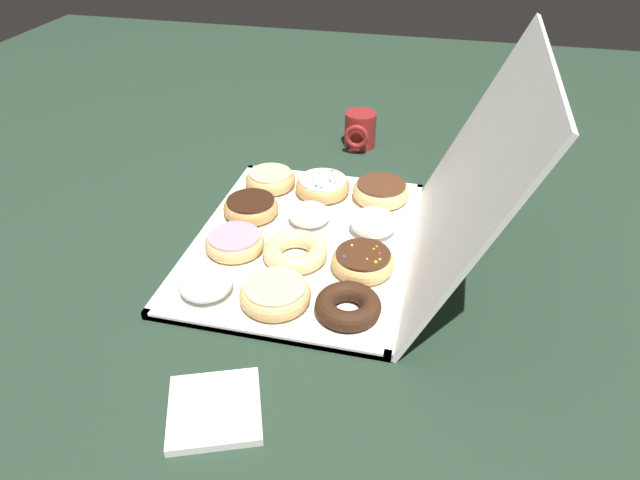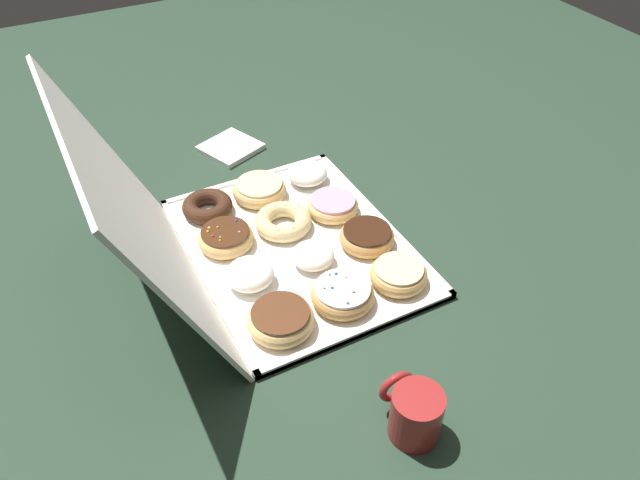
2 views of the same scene
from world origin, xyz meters
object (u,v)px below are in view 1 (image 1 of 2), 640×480
(powdered_filled_donut_5, at_px, (309,214))
(glazed_ring_donut_7, at_px, (277,294))
(donut_box, at_px, (304,243))
(coffee_mug, at_px, (360,129))
(sprinkle_donut_10, at_px, (363,261))
(napkin_stack, at_px, (215,409))
(chocolate_frosted_donut_1, at_px, (251,207))
(glazed_ring_donut_0, at_px, (270,179))
(sprinkle_donut_4, at_px, (323,186))
(pink_frosted_donut_2, at_px, (235,242))
(powdered_filled_donut_3, at_px, (206,283))
(chocolate_cake_ring_donut_11, at_px, (348,306))
(cruller_donut_6, at_px, (296,251))
(chocolate_frosted_donut_8, at_px, (381,191))
(powdered_filled_donut_9, at_px, (373,222))

(powdered_filled_donut_5, bearing_deg, glazed_ring_donut_7, 2.05)
(donut_box, relative_size, coffee_mug, 5.34)
(powdered_filled_donut_5, xyz_separation_m, sprinkle_donut_10, (0.13, 0.13, -0.00))
(powdered_filled_donut_5, distance_m, napkin_stack, 0.48)
(donut_box, xyz_separation_m, chocolate_frosted_donut_1, (-0.06, -0.13, 0.02))
(glazed_ring_donut_0, relative_size, glazed_ring_donut_7, 0.92)
(sprinkle_donut_10, relative_size, coffee_mug, 1.14)
(sprinkle_donut_4, relative_size, napkin_stack, 0.94)
(donut_box, xyz_separation_m, glazed_ring_donut_7, (0.18, 0.00, 0.02))
(coffee_mug, bearing_deg, powdered_filled_donut_5, -4.61)
(pink_frosted_donut_2, bearing_deg, powdered_filled_donut_3, -1.56)
(powdered_filled_donut_3, distance_m, glazed_ring_donut_7, 0.12)
(glazed_ring_donut_0, xyz_separation_m, glazed_ring_donut_7, (0.37, 0.13, 0.00))
(donut_box, distance_m, chocolate_frosted_donut_1, 0.15)
(powdered_filled_donut_5, height_order, sprinkle_donut_10, sprinkle_donut_10)
(napkin_stack, bearing_deg, chocolate_cake_ring_donut_11, 148.40)
(donut_box, xyz_separation_m, sprinkle_donut_4, (-0.18, -0.01, 0.02))
(sprinkle_donut_4, xyz_separation_m, coffee_mug, (-0.28, 0.03, 0.02))
(pink_frosted_donut_2, xyz_separation_m, cruller_donut_6, (0.00, 0.12, 0.00))
(powdered_filled_donut_5, bearing_deg, chocolate_cake_ring_donut_11, 27.27)
(glazed_ring_donut_7, bearing_deg, chocolate_cake_ring_donut_11, 90.52)
(glazed_ring_donut_0, distance_m, chocolate_cake_ring_donut_11, 0.44)
(cruller_donut_6, bearing_deg, napkin_stack, -3.21)
(donut_box, relative_size, chocolate_cake_ring_donut_11, 4.90)
(chocolate_frosted_donut_1, xyz_separation_m, pink_frosted_donut_2, (0.12, 0.01, -0.00))
(powdered_filled_donut_3, bearing_deg, cruller_donut_6, 136.23)
(glazed_ring_donut_7, xyz_separation_m, chocolate_cake_ring_donut_11, (-0.00, 0.12, -0.00))
(glazed_ring_donut_0, height_order, sprinkle_donut_4, sprinkle_donut_4)
(cruller_donut_6, bearing_deg, glazed_ring_donut_7, 0.53)
(donut_box, bearing_deg, chocolate_cake_ring_donut_11, 33.58)
(donut_box, relative_size, sprinkle_donut_4, 4.51)
(chocolate_frosted_donut_8, bearing_deg, powdered_filled_donut_3, -32.68)
(glazed_ring_donut_0, distance_m, cruller_donut_6, 0.28)
(chocolate_frosted_donut_1, height_order, sprinkle_donut_10, sprinkle_donut_10)
(powdered_filled_donut_9, distance_m, chocolate_cake_ring_donut_11, 0.24)
(pink_frosted_donut_2, relative_size, sprinkle_donut_10, 0.98)
(sprinkle_donut_10, bearing_deg, chocolate_frosted_donut_1, -116.94)
(chocolate_frosted_donut_1, distance_m, napkin_stack, 0.49)
(pink_frosted_donut_2, xyz_separation_m, chocolate_cake_ring_donut_11, (0.12, 0.24, -0.00))
(glazed_ring_donut_7, bearing_deg, powdered_filled_donut_3, -88.15)
(chocolate_frosted_donut_1, bearing_deg, sprinkle_donut_4, 134.04)
(pink_frosted_donut_2, height_order, chocolate_cake_ring_donut_11, pink_frosted_donut_2)
(powdered_filled_donut_5, relative_size, chocolate_frosted_donut_8, 0.69)
(donut_box, relative_size, glazed_ring_donut_7, 4.44)
(donut_box, bearing_deg, powdered_filled_donut_9, 115.31)
(sprinkle_donut_4, xyz_separation_m, powdered_filled_donut_9, (0.12, 0.13, 0.00))
(cruller_donut_6, height_order, chocolate_cake_ring_donut_11, cruller_donut_6)
(coffee_mug, height_order, napkin_stack, coffee_mug)
(powdered_filled_donut_3, bearing_deg, coffee_mug, 167.21)
(sprinkle_donut_4, bearing_deg, donut_box, 1.85)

